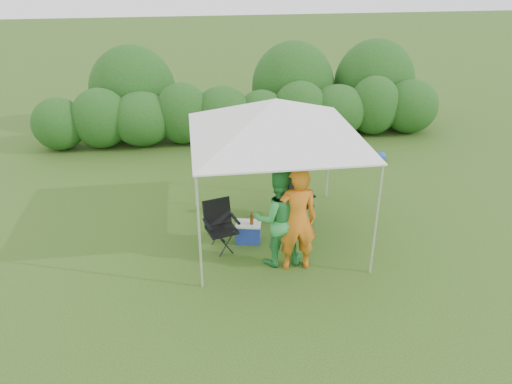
{
  "coord_description": "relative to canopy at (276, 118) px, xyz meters",
  "views": [
    {
      "loc": [
        -1.55,
        -8.01,
        5.29
      ],
      "look_at": [
        -0.37,
        0.4,
        1.05
      ],
      "focal_mm": 35.0,
      "sensor_mm": 36.0,
      "label": 1
    }
  ],
  "objects": [
    {
      "name": "man",
      "position": [
        0.2,
        -1.13,
        -1.48
      ],
      "size": [
        0.72,
        0.48,
        1.97
      ],
      "primitive_type": "imported",
      "rotation": [
        0.0,
        0.0,
        3.13
      ],
      "color": "orange",
      "rests_on": "ground"
    },
    {
      "name": "canopy",
      "position": [
        0.0,
        0.0,
        0.0
      ],
      "size": [
        3.1,
        3.1,
        2.83
      ],
      "color": "silver",
      "rests_on": "ground"
    },
    {
      "name": "cooler",
      "position": [
        -0.53,
        -0.15,
        -2.26
      ],
      "size": [
        0.55,
        0.45,
        0.41
      ],
      "rotation": [
        0.0,
        0.0,
        -0.21
      ],
      "color": "#22389F",
      "rests_on": "ground"
    },
    {
      "name": "chair_right",
      "position": [
        0.48,
        0.48,
        -1.85
      ],
      "size": [
        0.79,
        0.76,
        1.09
      ],
      "rotation": [
        0.0,
        0.0,
        0.29
      ],
      "color": "black",
      "rests_on": "ground"
    },
    {
      "name": "hedge",
      "position": [
        0.14,
        5.5,
        -1.64
      ],
      "size": [
        11.97,
        1.53,
        1.8
      ],
      "color": "#215019",
      "rests_on": "ground"
    },
    {
      "name": "bottle",
      "position": [
        -0.47,
        -0.19,
        -1.92
      ],
      "size": [
        0.07,
        0.07,
        0.26
      ],
      "primitive_type": "cylinder",
      "color": "#592D0C",
      "rests_on": "cooler"
    },
    {
      "name": "ground",
      "position": [
        0.0,
        -0.5,
        -2.46
      ],
      "size": [
        70.0,
        70.0,
        0.0
      ],
      "primitive_type": "plane",
      "color": "#385A1C"
    },
    {
      "name": "lawn_toy",
      "position": [
        3.34,
        3.57,
        -2.32
      ],
      "size": [
        0.6,
        0.5,
        0.3
      ],
      "color": "#F0A619",
      "rests_on": "ground"
    },
    {
      "name": "woman",
      "position": [
        -0.1,
        -0.93,
        -1.53
      ],
      "size": [
        0.93,
        0.73,
        1.86
      ],
      "primitive_type": "imported",
      "rotation": [
        0.0,
        0.0,
        3.18
      ],
      "color": "green",
      "rests_on": "ground"
    },
    {
      "name": "chair_left",
      "position": [
        -1.09,
        -0.28,
        -1.92
      ],
      "size": [
        0.7,
        0.66,
        0.96
      ],
      "rotation": [
        0.0,
        0.0,
        0.27
      ],
      "color": "black",
      "rests_on": "ground"
    }
  ]
}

